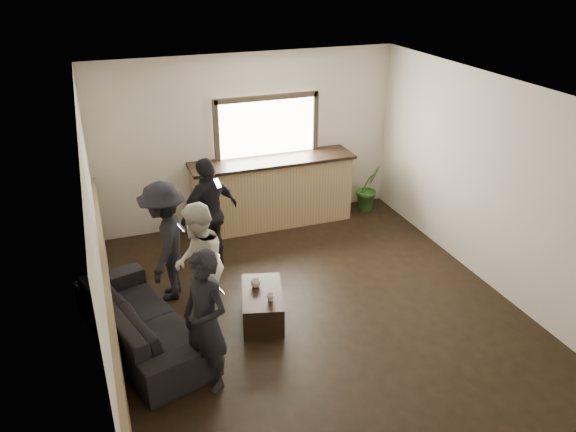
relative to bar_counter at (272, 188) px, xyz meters
name	(u,v)px	position (x,y,z in m)	size (l,w,h in m)	color
ground	(318,313)	(-0.30, -2.70, -0.64)	(5.00, 6.00, 0.01)	black
room_shell	(260,218)	(-1.04, -2.70, 0.83)	(5.01, 6.01, 2.80)	silver
bar_counter	(272,188)	(0.00, 0.00, 0.00)	(2.70, 0.68, 2.13)	#9F8256
sofa	(142,319)	(-2.45, -2.54, -0.32)	(2.20, 0.86, 0.64)	black
coffee_table	(262,305)	(-0.99, -2.56, -0.45)	(0.49, 0.88, 0.39)	black
cup_a	(256,283)	(-1.03, -2.42, -0.20)	(0.12, 0.12, 0.10)	silver
cup_b	(270,297)	(-0.96, -2.77, -0.20)	(0.10, 0.10, 0.09)	silver
potted_plant	(368,188)	(1.77, -0.05, -0.23)	(0.45, 0.36, 0.82)	#2D6623
person_a	(206,321)	(-1.87, -3.48, 0.15)	(0.62, 0.69, 1.59)	black
person_b	(199,265)	(-1.71, -2.32, 0.14)	(0.75, 0.88, 1.57)	beige
person_c	(165,242)	(-2.00, -1.64, 0.17)	(0.90, 1.18, 1.62)	black
person_d	(210,214)	(-1.28, -1.03, 0.19)	(1.05, 0.79, 1.66)	black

